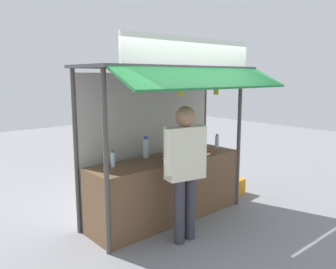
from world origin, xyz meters
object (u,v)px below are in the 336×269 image
at_px(water_bottle_center, 217,142).
at_px(banana_bunch_rightmost, 181,91).
at_px(water_bottle_front_left, 191,143).
at_px(plastic_crate, 231,186).
at_px(water_bottle_far_right, 146,148).
at_px(water_bottle_right, 113,159).
at_px(magazine_stack_mid_right, 199,153).
at_px(banana_bunch_inner_right, 216,90).
at_px(vendor_person, 185,162).
at_px(magazine_stack_back_left, 174,157).

bearing_deg(water_bottle_center, banana_bunch_rightmost, -160.59).
height_order(water_bottle_front_left, plastic_crate, water_bottle_front_left).
xyz_separation_m(water_bottle_front_left, water_bottle_far_right, (-0.89, 0.04, 0.03)).
xyz_separation_m(water_bottle_right, water_bottle_far_right, (0.65, 0.14, 0.04)).
bearing_deg(magazine_stack_mid_right, banana_bunch_inner_right, -75.32).
relative_size(water_bottle_center, magazine_stack_mid_right, 0.83).
bearing_deg(vendor_person, magazine_stack_back_left, 72.63).
distance_m(magazine_stack_mid_right, banana_bunch_rightmost, 1.15).
height_order(water_bottle_front_left, vendor_person, vendor_person).
bearing_deg(vendor_person, water_bottle_far_right, 95.84).
bearing_deg(plastic_crate, vendor_person, -157.96).
relative_size(magazine_stack_mid_right, banana_bunch_rightmost, 1.05).
height_order(water_bottle_right, vendor_person, vendor_person).
xyz_separation_m(water_bottle_far_right, banana_bunch_inner_right, (0.73, -0.68, 0.83)).
bearing_deg(water_bottle_right, banana_bunch_inner_right, -21.35).
distance_m(water_bottle_far_right, banana_bunch_rightmost, 1.08).
relative_size(water_bottle_front_left, vendor_person, 0.14).
bearing_deg(magazine_stack_back_left, magazine_stack_mid_right, -7.07).
xyz_separation_m(water_bottle_right, vendor_person, (0.54, -0.80, 0.03)).
xyz_separation_m(water_bottle_front_left, magazine_stack_back_left, (-0.67, -0.34, -0.07)).
relative_size(water_bottle_front_left, plastic_crate, 0.64).
bearing_deg(water_bottle_center, water_bottle_far_right, 168.93).
bearing_deg(water_bottle_right, water_bottle_front_left, 3.91).
height_order(water_bottle_center, water_bottle_far_right, water_bottle_far_right).
relative_size(water_bottle_front_left, banana_bunch_inner_right, 0.89).
bearing_deg(magazine_stack_back_left, banana_bunch_inner_right, -30.79).
distance_m(magazine_stack_back_left, banana_bunch_inner_right, 1.12).
height_order(water_bottle_far_right, magazine_stack_back_left, water_bottle_far_right).
distance_m(water_bottle_far_right, banana_bunch_inner_right, 1.30).
xyz_separation_m(banana_bunch_inner_right, plastic_crate, (1.03, 0.50, -1.75)).
relative_size(magazine_stack_mid_right, magazine_stack_back_left, 0.88).
bearing_deg(plastic_crate, banana_bunch_inner_right, -154.14).
distance_m(water_bottle_center, banana_bunch_inner_right, 1.11).
height_order(vendor_person, plastic_crate, vendor_person).
height_order(magazine_stack_back_left, banana_bunch_rightmost, banana_bunch_rightmost).
relative_size(water_bottle_center, plastic_crate, 0.62).
bearing_deg(plastic_crate, magazine_stack_mid_right, -167.26).
height_order(water_bottle_front_left, water_bottle_right, water_bottle_front_left).
distance_m(water_bottle_front_left, plastic_crate, 1.25).
xyz_separation_m(magazine_stack_back_left, banana_bunch_inner_right, (0.52, -0.31, 0.94)).
height_order(water_bottle_far_right, banana_bunch_rightmost, banana_bunch_rightmost).
relative_size(water_bottle_right, magazine_stack_back_left, 0.69).
height_order(water_bottle_front_left, magazine_stack_back_left, water_bottle_front_left).
bearing_deg(vendor_person, water_bottle_front_left, 54.62).
bearing_deg(banana_bunch_inner_right, banana_bunch_rightmost, -179.95).
xyz_separation_m(water_bottle_front_left, plastic_crate, (0.87, -0.15, -0.89)).
height_order(water_bottle_front_left, banana_bunch_rightmost, banana_bunch_rightmost).
distance_m(water_bottle_center, banana_bunch_rightmost, 1.56).
bearing_deg(water_bottle_center, water_bottle_front_left, 151.14).
distance_m(water_bottle_right, water_bottle_far_right, 0.67).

